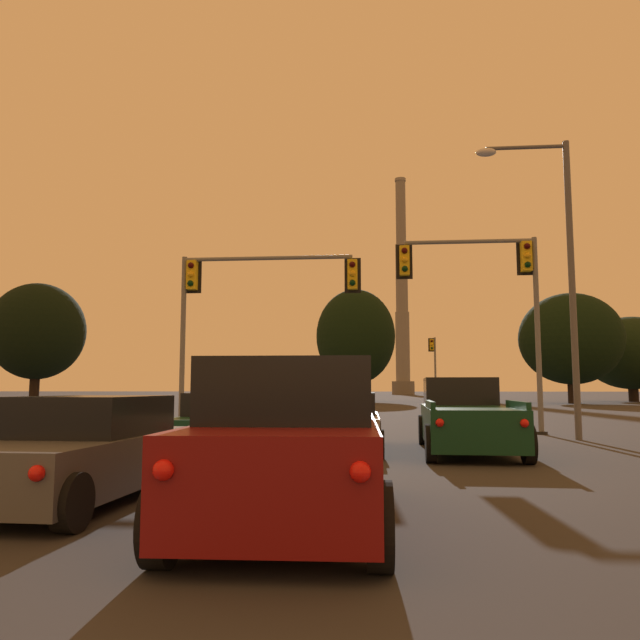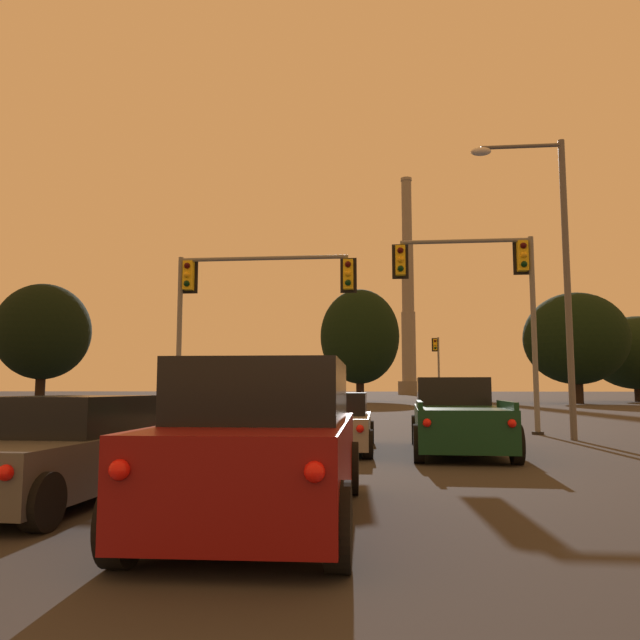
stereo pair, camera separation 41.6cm
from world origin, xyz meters
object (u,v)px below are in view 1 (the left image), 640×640
sedan_center_lane_front (343,423)px  traffic_light_far_right (434,361)px  traffic_light_overhead_left (242,295)px  street_lamp (557,256)px  sedan_left_lane_second (85,451)px  suv_center_lane_second (294,443)px  smokestack (402,308)px  sedan_left_lane_front (224,424)px  pickup_truck_right_lane_front (466,418)px  traffic_light_overhead_right (491,284)px

sedan_center_lane_front → traffic_light_far_right: size_ratio=0.76×
traffic_light_overhead_left → street_lamp: bearing=-10.7°
sedan_left_lane_second → traffic_light_overhead_left: size_ratio=0.73×
suv_center_lane_second → smokestack: (7.25, 142.80, 19.88)m
sedan_center_lane_front → sedan_left_lane_front: 2.94m
pickup_truck_right_lane_front → suv_center_lane_second: (-3.15, -8.39, 0.09)m
traffic_light_overhead_left → smokestack: 130.15m
sedan_center_lane_front → smokestack: size_ratio=0.09×
smokestack → pickup_truck_right_lane_front: bearing=-91.7°
sedan_left_lane_second → traffic_light_far_right: (9.33, 49.44, 3.39)m
suv_center_lane_second → sedan_left_lane_front: suv_center_lane_second is taller
traffic_light_overhead_left → street_lamp: 10.55m
sedan_center_lane_front → pickup_truck_right_lane_front: size_ratio=0.85×
traffic_light_overhead_right → suv_center_lane_second: bearing=-109.0°
sedan_center_lane_front → traffic_light_far_right: (6.10, 42.15, 3.39)m
sedan_center_lane_front → traffic_light_overhead_right: (4.84, 5.90, 4.46)m
traffic_light_overhead_right → pickup_truck_right_lane_front: bearing=-106.8°
sedan_left_lane_front → smokestack: smokestack is taller
pickup_truck_right_lane_front → suv_center_lane_second: bearing=-108.6°
sedan_left_lane_second → sedan_center_lane_front: bearing=68.1°
pickup_truck_right_lane_front → smokestack: size_ratio=0.10×
pickup_truck_right_lane_front → traffic_light_overhead_left: (-6.90, 5.71, 4.00)m
sedan_left_lane_front → traffic_light_far_right: bearing=80.1°
pickup_truck_right_lane_front → street_lamp: street_lamp is taller
sedan_left_lane_front → traffic_light_overhead_left: traffic_light_overhead_left is taller
sedan_left_lane_second → traffic_light_overhead_left: (-0.64, 12.92, 4.14)m
pickup_truck_right_lane_front → traffic_light_far_right: bearing=87.8°
sedan_left_lane_second → traffic_light_far_right: size_ratio=0.77×
sedan_center_lane_front → suv_center_lane_second: 8.48m
sedan_center_lane_front → suv_center_lane_second: size_ratio=0.95×
pickup_truck_right_lane_front → sedan_left_lane_second: pickup_truck_right_lane_front is taller
traffic_light_overhead_right → smokestack: 129.40m
street_lamp → smokestack: 131.54m
sedan_left_lane_front → smokestack: bearing=87.6°
traffic_light_far_right → traffic_light_overhead_right: bearing=-92.0°
pickup_truck_right_lane_front → traffic_light_far_right: traffic_light_far_right is taller
traffic_light_overhead_right → sedan_center_lane_front: bearing=-129.4°
street_lamp → smokestack: bearing=89.7°
sedan_left_lane_front → street_lamp: 11.42m
suv_center_lane_second → traffic_light_overhead_right: traffic_light_overhead_right is taller
sedan_left_lane_front → traffic_light_overhead_left: (-1.00, 6.30, 4.14)m
traffic_light_overhead_right → smokestack: (2.30, 128.43, 15.65)m
sedan_left_lane_front → traffic_light_overhead_left: 7.61m
suv_center_lane_second → pickup_truck_right_lane_front: bearing=67.9°
sedan_left_lane_front → traffic_light_overhead_left: bearing=100.9°
traffic_light_overhead_right → smokestack: bearing=89.0°
street_lamp → traffic_light_overhead_left: bearing=169.3°
street_lamp → sedan_left_lane_second: bearing=-131.5°
sedan_center_lane_front → suv_center_lane_second: bearing=-91.5°
sedan_left_lane_second → traffic_light_overhead_left: 13.58m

